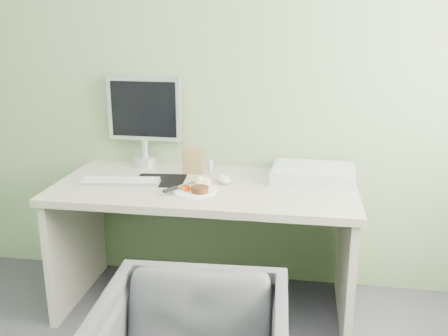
% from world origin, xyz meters
% --- Properties ---
extents(wall_back, '(3.50, 0.00, 3.50)m').
position_xyz_m(wall_back, '(0.00, 2.00, 1.35)').
color(wall_back, '#6E875F').
rests_on(wall_back, floor).
extents(desk, '(1.60, 0.75, 0.73)m').
position_xyz_m(desk, '(0.00, 1.62, 0.55)').
color(desk, '#BFAFA0').
rests_on(desk, floor).
extents(plate, '(0.22, 0.22, 0.01)m').
position_xyz_m(plate, '(-0.03, 1.49, 0.74)').
color(plate, white).
rests_on(plate, desk).
extents(steak, '(0.10, 0.10, 0.03)m').
position_xyz_m(steak, '(0.01, 1.47, 0.76)').
color(steak, black).
rests_on(steak, plate).
extents(potato_pile, '(0.12, 0.11, 0.06)m').
position_xyz_m(potato_pile, '(0.01, 1.56, 0.77)').
color(potato_pile, tan).
rests_on(potato_pile, plate).
extents(carrot_heap, '(0.05, 0.05, 0.03)m').
position_xyz_m(carrot_heap, '(-0.08, 1.48, 0.76)').
color(carrot_heap, '#FF4205').
rests_on(carrot_heap, plate).
extents(steak_knife, '(0.13, 0.20, 0.02)m').
position_xyz_m(steak_knife, '(-0.12, 1.48, 0.75)').
color(steak_knife, silver).
rests_on(steak_knife, plate).
extents(mousepad, '(0.29, 0.26, 0.00)m').
position_xyz_m(mousepad, '(-0.26, 1.65, 0.73)').
color(mousepad, black).
rests_on(mousepad, desk).
extents(keyboard, '(0.42, 0.17, 0.02)m').
position_xyz_m(keyboard, '(-0.45, 1.56, 0.75)').
color(keyboard, white).
rests_on(keyboard, desk).
extents(computer_mouse, '(0.11, 0.14, 0.04)m').
position_xyz_m(computer_mouse, '(0.10, 1.67, 0.75)').
color(computer_mouse, white).
rests_on(computer_mouse, desk).
extents(photo_frame, '(0.13, 0.02, 0.16)m').
position_xyz_m(photo_frame, '(-0.10, 1.80, 0.81)').
color(photo_frame, '#A36B4C').
rests_on(photo_frame, desk).
extents(eyedrop_bottle, '(0.03, 0.03, 0.08)m').
position_xyz_m(eyedrop_bottle, '(-0.02, 1.90, 0.76)').
color(eyedrop_bottle, white).
rests_on(eyedrop_bottle, desk).
extents(scanner, '(0.46, 0.32, 0.07)m').
position_xyz_m(scanner, '(0.57, 1.79, 0.76)').
color(scanner, '#AAADB1').
rests_on(scanner, desk).
extents(monitor, '(0.44, 0.14, 0.53)m').
position_xyz_m(monitor, '(-0.42, 1.94, 1.03)').
color(monitor, silver).
rests_on(monitor, desk).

